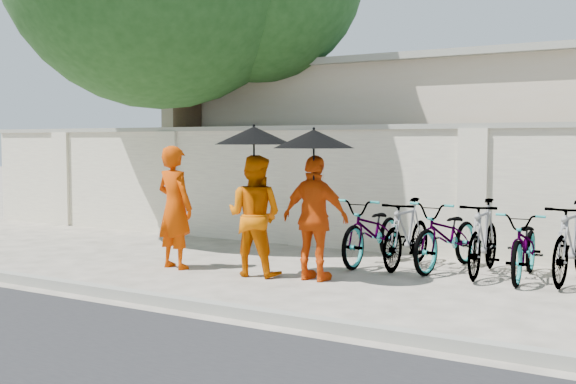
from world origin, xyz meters
The scene contains 15 objects.
ground centered at (0.00, 0.00, 0.00)m, with size 80.00×80.00×0.00m, color #BDAF9B.
kerb centered at (0.00, -1.70, 0.06)m, with size 40.00×0.16×0.12m, color gray.
compound_wall centered at (1.00, 3.20, 1.00)m, with size 20.00×0.30×2.00m, color beige.
building_behind centered at (2.00, 7.00, 1.60)m, with size 14.00×6.00×3.20m, color #C2B49C.
monk_left centered at (-1.41, 0.19, 0.87)m, with size 0.64×0.42×1.75m, color #BF3700.
monk_center centered at (-0.13, 0.32, 0.81)m, with size 0.79×0.61×1.62m, color #D55C00.
parasol_center centered at (-0.08, 0.24, 1.88)m, with size 1.04×1.04×1.08m.
monk_right centered at (0.74, 0.44, 0.81)m, with size 0.95×0.40×1.63m, color #D34108.
parasol_right centered at (0.76, 0.36, 1.84)m, with size 1.04×1.04×1.03m.
bike_0 centered at (0.84, 2.00, 0.49)m, with size 0.65×1.88×0.99m, color gray.
bike_1 centered at (1.39, 1.95, 0.50)m, with size 0.47×1.65×0.99m, color gray.
bike_2 centered at (1.95, 2.09, 0.49)m, with size 0.65×1.87×0.98m, color gray.
bike_3 centered at (2.50, 1.93, 0.51)m, with size 0.48×1.71×1.03m, color gray.
bike_4 centered at (3.05, 1.92, 0.45)m, with size 0.60×1.73×0.91m, color gray.
bike_5 centered at (3.61, 2.02, 0.52)m, with size 0.49×1.74×1.05m, color gray.
Camera 1 is at (5.29, -7.65, 1.80)m, focal length 45.00 mm.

